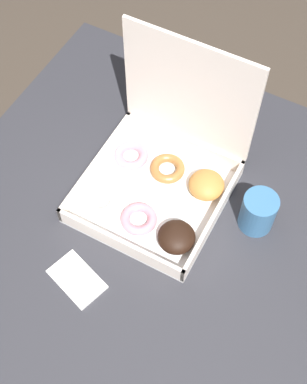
% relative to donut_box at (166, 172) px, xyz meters
% --- Properties ---
extents(ground_plane, '(8.00, 8.00, 0.00)m').
position_rel_donut_box_xyz_m(ground_plane, '(0.05, -0.11, -0.78)').
color(ground_plane, '#42382D').
extents(dining_table, '(0.99, 0.96, 0.72)m').
position_rel_donut_box_xyz_m(dining_table, '(0.05, -0.11, -0.16)').
color(dining_table, '#2D2D33').
rests_on(dining_table, ground_plane).
extents(donut_box, '(0.30, 0.31, 0.33)m').
position_rel_donut_box_xyz_m(donut_box, '(0.00, 0.00, 0.00)').
color(donut_box, white).
rests_on(donut_box, dining_table).
extents(coffee_mug, '(0.07, 0.07, 0.09)m').
position_rel_donut_box_xyz_m(coffee_mug, '(0.21, 0.01, -0.01)').
color(coffee_mug, teal).
rests_on(coffee_mug, dining_table).
extents(paper_napkin, '(0.13, 0.10, 0.01)m').
position_rel_donut_box_xyz_m(paper_napkin, '(-0.06, -0.28, -0.06)').
color(paper_napkin, white).
rests_on(paper_napkin, dining_table).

